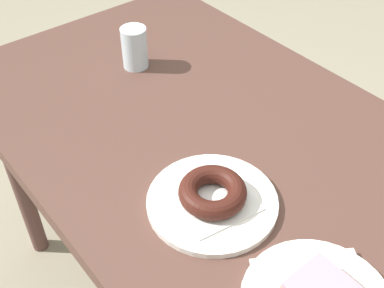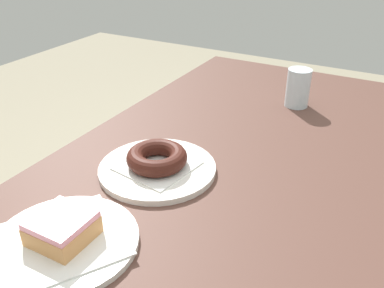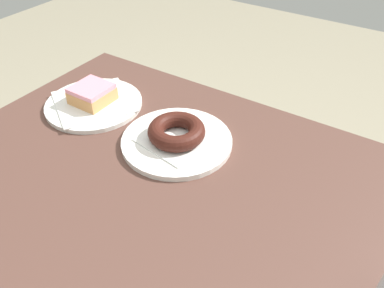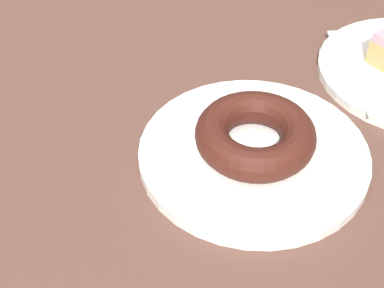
{
  "view_description": "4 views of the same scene",
  "coord_description": "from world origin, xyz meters",
  "px_view_note": "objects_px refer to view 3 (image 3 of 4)",
  "views": [
    {
      "loc": [
        -0.6,
        0.53,
        1.42
      ],
      "look_at": [
        -0.06,
        0.09,
        0.79
      ],
      "focal_mm": 45.97,
      "sensor_mm": 36.0,
      "label": 1
    },
    {
      "loc": [
        -0.77,
        -0.28,
        1.2
      ],
      "look_at": [
        -0.1,
        0.09,
        0.78
      ],
      "focal_mm": 39.3,
      "sensor_mm": 36.0,
      "label": 2
    },
    {
      "loc": [
        0.21,
        -0.39,
        1.26
      ],
      "look_at": [
        -0.11,
        0.11,
        0.78
      ],
      "focal_mm": 35.68,
      "sensor_mm": 36.0,
      "label": 3
    },
    {
      "loc": [
        0.14,
        0.44,
        1.16
      ],
      "look_at": [
        -0.1,
        0.11,
        0.78
      ],
      "focal_mm": 53.63,
      "sensor_mm": 36.0,
      "label": 4
    }
  ],
  "objects_px": {
    "plate_glazed_square": "(94,104)",
    "donut_glazed_square": "(92,94)",
    "donut_chocolate_ring": "(177,131)",
    "plate_chocolate_ring": "(177,141)"
  },
  "relations": [
    {
      "from": "plate_glazed_square",
      "to": "donut_glazed_square",
      "type": "distance_m",
      "value": 0.03
    },
    {
      "from": "plate_glazed_square",
      "to": "donut_glazed_square",
      "type": "height_order",
      "value": "donut_glazed_square"
    },
    {
      "from": "donut_glazed_square",
      "to": "donut_chocolate_ring",
      "type": "xyz_separation_m",
      "value": [
        0.25,
        -0.01,
        -0.0
      ]
    },
    {
      "from": "plate_glazed_square",
      "to": "donut_chocolate_ring",
      "type": "height_order",
      "value": "donut_chocolate_ring"
    },
    {
      "from": "plate_glazed_square",
      "to": "plate_chocolate_ring",
      "type": "xyz_separation_m",
      "value": [
        0.25,
        -0.01,
        0.0
      ]
    },
    {
      "from": "donut_glazed_square",
      "to": "donut_chocolate_ring",
      "type": "height_order",
      "value": "donut_glazed_square"
    },
    {
      "from": "plate_chocolate_ring",
      "to": "donut_glazed_square",
      "type": "bearing_deg",
      "value": 177.76
    },
    {
      "from": "plate_chocolate_ring",
      "to": "donut_chocolate_ring",
      "type": "relative_size",
      "value": 1.94
    },
    {
      "from": "donut_glazed_square",
      "to": "plate_chocolate_ring",
      "type": "relative_size",
      "value": 0.37
    },
    {
      "from": "plate_glazed_square",
      "to": "donut_chocolate_ring",
      "type": "bearing_deg",
      "value": -2.24
    }
  ]
}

